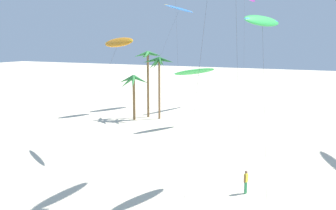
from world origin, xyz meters
The scene contains 8 objects.
palm_tree_0 centered at (-15.94, 47.13, 7.52)m, with size 4.40×4.15×8.74m.
palm_tree_1 centered at (-17.98, 47.57, 7.92)m, with size 3.81×4.00×9.51m.
palm_tree_2 centered at (-18.87, 45.06, 5.11)m, with size 4.59×4.03×6.31m.
flying_kite_0 centered at (-9.50, 44.27, 7.13)m, with size 4.24×12.19×7.75m.
flying_kite_2 centered at (-17.82, 58.17, 16.05)m, with size 5.59×10.81×16.83m.
flying_kite_4 centered at (-12.49, 31.54, 10.78)m, with size 5.51×7.25×11.45m.
flying_kite_8 centered at (1.90, 28.10, 12.33)m, with size 3.06×8.12×12.84m.
person_foreground_walker centered at (1.58, 26.23, 0.95)m, with size 0.27×0.50×1.74m.
Camera 1 is at (7.61, 0.52, 10.95)m, focal length 40.24 mm.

